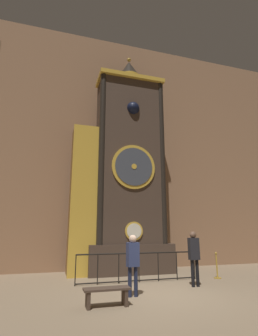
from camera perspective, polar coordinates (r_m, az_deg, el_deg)
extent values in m
plane|color=#847056|center=(8.40, 7.09, -25.90)|extent=(28.00, 28.00, 0.00)
cube|color=#936B4C|center=(14.04, -2.59, 4.83)|extent=(24.00, 0.30, 12.40)
cube|color=#423328|center=(12.24, 0.00, -19.02)|extent=(3.78, 1.61, 1.24)
cube|color=#423328|center=(12.64, 0.00, 2.37)|extent=(3.02, 1.40, 8.03)
cube|color=gold|center=(14.11, 0.13, 17.98)|extent=(3.26, 1.54, 0.20)
cylinder|color=gold|center=(11.48, 1.08, -13.56)|extent=(0.79, 0.05, 0.79)
cylinder|color=silver|center=(11.45, 1.13, -13.56)|extent=(0.65, 0.03, 0.65)
cylinder|color=gold|center=(11.80, 1.02, 0.28)|extent=(2.03, 0.07, 2.03)
cylinder|color=#3D424C|center=(11.76, 1.09, 0.32)|extent=(1.75, 0.04, 1.75)
cylinder|color=gold|center=(11.74, 1.12, 0.35)|extent=(0.24, 0.03, 0.24)
cube|color=black|center=(13.24, 0.27, 12.03)|extent=(0.78, 0.42, 0.78)
sphere|color=black|center=(12.86, 0.86, 12.83)|extent=(0.62, 0.62, 0.62)
cylinder|color=black|center=(11.73, -5.96, 3.68)|extent=(0.28, 0.28, 8.03)
cylinder|color=black|center=(12.57, 7.18, 2.56)|extent=(0.28, 0.28, 8.03)
cylinder|color=gold|center=(14.33, 0.00, 18.63)|extent=(1.15, 1.15, 0.30)
cone|color=black|center=(14.66, 0.00, 20.64)|extent=(1.10, 1.10, 0.91)
sphere|color=gold|center=(14.99, 0.00, 22.47)|extent=(0.20, 0.20, 0.20)
cube|color=brown|center=(11.87, -9.98, -6.52)|extent=(1.12, 1.19, 6.40)
cube|color=gold|center=(11.26, -9.60, -6.18)|extent=(1.17, 0.06, 6.40)
cylinder|color=black|center=(9.73, -11.58, -20.92)|extent=(0.04, 0.04, 1.02)
cylinder|color=black|center=(9.84, -6.85, -21.00)|extent=(0.04, 0.04, 1.02)
cylinder|color=black|center=(10.00, -2.24, -20.95)|extent=(0.04, 0.04, 1.02)
cylinder|color=black|center=(10.22, 2.18, -20.78)|extent=(0.04, 0.04, 1.02)
cylinder|color=black|center=(10.49, 6.39, -20.52)|extent=(0.04, 0.04, 1.02)
cylinder|color=black|center=(10.80, 10.35, -20.18)|extent=(0.04, 0.04, 1.02)
cylinder|color=black|center=(11.16, 14.06, -19.77)|extent=(0.04, 0.04, 1.02)
cylinder|color=black|center=(10.17, 2.16, -18.04)|extent=(4.57, 0.05, 0.05)
cylinder|color=black|center=(10.29, 2.20, -23.27)|extent=(4.57, 0.04, 0.04)
cylinder|color=#1B213A|center=(8.13, 0.18, -23.52)|extent=(0.11, 0.11, 0.81)
cylinder|color=#1B213A|center=(8.19, 1.50, -23.44)|extent=(0.11, 0.11, 0.81)
cube|color=navy|center=(8.06, 0.83, -18.29)|extent=(0.36, 0.26, 0.67)
sphere|color=beige|center=(8.03, 0.81, -15.17)|extent=(0.22, 0.22, 0.22)
cylinder|color=black|center=(9.68, 13.69, -21.37)|extent=(0.11, 0.11, 0.85)
cylinder|color=black|center=(9.77, 14.67, -21.24)|extent=(0.11, 0.11, 0.85)
cube|color=black|center=(9.64, 13.91, -16.68)|extent=(0.35, 0.24, 0.72)
sphere|color=brown|center=(9.62, 13.75, -13.94)|extent=(0.22, 0.22, 0.22)
cylinder|color=#B28E33|center=(11.55, 18.74, -21.73)|extent=(0.28, 0.28, 0.04)
cylinder|color=#B28E33|center=(11.49, 18.57, -19.62)|extent=(0.06, 0.06, 0.90)
sphere|color=#B28E33|center=(11.44, 18.39, -17.22)|extent=(0.09, 0.09, 0.09)
cube|color=#423328|center=(7.22, -4.84, -24.71)|extent=(1.17, 0.40, 0.05)
cube|color=#423328|center=(7.18, -8.94, -26.47)|extent=(0.08, 0.36, 0.39)
cube|color=#423328|center=(7.37, -0.93, -26.25)|extent=(0.08, 0.36, 0.39)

